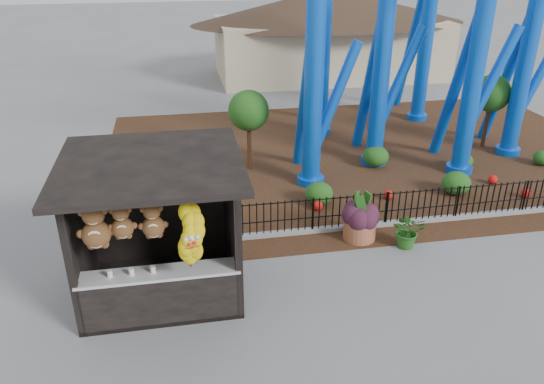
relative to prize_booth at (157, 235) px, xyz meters
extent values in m
plane|color=slate|center=(3.01, -0.91, -1.53)|extent=(120.00, 120.00, 0.00)
cube|color=#331E11|center=(7.01, 7.09, -1.53)|extent=(18.00, 12.00, 0.02)
cube|color=gray|center=(7.01, 2.09, -1.47)|extent=(18.00, 0.18, 0.12)
cube|color=black|center=(0.01, 0.29, -1.48)|extent=(3.20, 2.60, 0.10)
cube|color=black|center=(0.01, 1.53, -0.03)|extent=(3.20, 0.12, 3.00)
cube|color=black|center=(-1.53, 0.29, -0.03)|extent=(0.12, 2.60, 3.00)
cube|color=black|center=(1.55, 0.29, -0.03)|extent=(0.12, 2.60, 3.00)
cube|color=black|center=(0.01, 0.04, 1.53)|extent=(3.50, 3.40, 0.12)
cube|color=black|center=(-1.52, -0.94, -0.03)|extent=(0.14, 0.14, 3.00)
cube|color=black|center=(1.54, -0.94, -0.03)|extent=(0.14, 0.14, 3.00)
cube|color=black|center=(0.01, -0.76, -0.98)|extent=(3.00, 0.50, 1.10)
cube|color=silver|center=(0.01, -0.76, -0.41)|extent=(3.10, 0.55, 0.06)
cylinder|color=black|center=(0.01, -1.16, 1.32)|extent=(2.90, 0.04, 0.04)
cylinder|color=blue|center=(4.51, 5.09, 1.97)|extent=(0.56, 0.56, 7.00)
cylinder|color=blue|center=(4.51, 5.09, -1.41)|extent=(0.84, 0.84, 0.24)
cylinder|color=blue|center=(7.01, 6.29, 2.12)|extent=(0.56, 0.56, 7.30)
cylinder|color=blue|center=(7.01, 6.29, -1.41)|extent=(0.84, 0.84, 0.24)
cylinder|color=blue|center=(9.51, 5.09, 2.22)|extent=(0.56, 0.56, 7.50)
cylinder|color=blue|center=(9.51, 5.09, -1.41)|extent=(0.84, 0.84, 0.24)
cylinder|color=blue|center=(12.01, 6.29, 1.77)|extent=(0.56, 0.56, 6.60)
cylinder|color=blue|center=(12.01, 6.29, -1.41)|extent=(0.84, 0.84, 0.24)
cylinder|color=blue|center=(6.01, 9.59, 3.22)|extent=(0.56, 0.56, 9.50)
cylinder|color=blue|center=(6.01, 9.59, -1.41)|extent=(0.84, 0.84, 0.24)
cylinder|color=blue|center=(10.51, 10.59, -1.41)|extent=(0.84, 0.84, 0.24)
cylinder|color=blue|center=(4.51, 5.99, 1.09)|extent=(0.36, 2.21, 5.85)
cylinder|color=blue|center=(5.21, 5.39, 0.92)|extent=(1.62, 0.32, 3.73)
cylinder|color=blue|center=(7.01, 7.19, 1.20)|extent=(0.36, 2.29, 6.10)
cylinder|color=blue|center=(7.71, 6.59, 1.02)|extent=(1.67, 0.32, 3.88)
cylinder|color=blue|center=(9.51, 5.99, 1.28)|extent=(0.36, 2.34, 6.26)
cylinder|color=blue|center=(10.21, 5.39, 1.09)|extent=(1.71, 0.32, 3.99)
cylinder|color=blue|center=(12.01, 7.19, 0.94)|extent=(0.36, 2.10, 5.53)
cylinder|color=blue|center=(12.71, 6.59, 0.78)|extent=(1.54, 0.32, 3.52)
cylinder|color=#9C5839|center=(4.90, 1.60, -1.25)|extent=(0.89, 0.89, 0.56)
ellipsoid|color=#331424|center=(4.90, 1.60, -0.65)|extent=(0.70, 0.70, 0.64)
imported|color=#255418|center=(5.94, 1.02, -1.08)|extent=(0.99, 0.92, 0.91)
ellipsoid|color=#1E4C16|center=(4.40, 3.67, -1.20)|extent=(0.80, 0.80, 0.64)
ellipsoid|color=#1E4C16|center=(8.58, 3.58, -1.18)|extent=(0.85, 0.85, 0.68)
ellipsoid|color=#1E4C16|center=(9.78, 5.35, -1.27)|extent=(0.63, 0.63, 0.50)
ellipsoid|color=#1E4C16|center=(6.97, 6.03, -1.17)|extent=(0.86, 0.86, 0.69)
ellipsoid|color=#1E4C16|center=(12.54, 5.13, -1.27)|extent=(0.61, 0.61, 0.49)
sphere|color=red|center=(4.26, 3.27, -1.38)|extent=(0.28, 0.28, 0.28)
sphere|color=red|center=(6.46, 3.58, -1.38)|extent=(0.28, 0.28, 0.28)
sphere|color=red|center=(10.07, 4.02, -1.38)|extent=(0.28, 0.28, 0.28)
sphere|color=red|center=(10.48, 2.95, -1.38)|extent=(0.28, 0.28, 0.28)
cube|color=#BFAD8C|center=(9.01, 19.09, -0.03)|extent=(12.00, 6.00, 3.00)
cone|color=#332319|center=(9.01, 19.09, 2.37)|extent=(15.00, 15.00, 1.80)
camera|label=1|loc=(0.62, -9.49, 5.39)|focal=35.00mm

